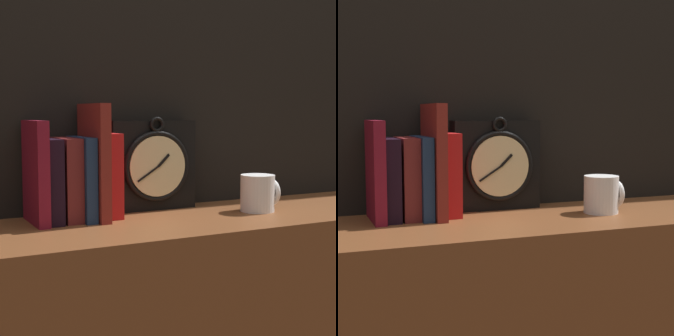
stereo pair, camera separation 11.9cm
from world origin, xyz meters
TOP-DOWN VIEW (x-y plane):
  - wall_back at (0.00, 0.19)m, footprint 6.00×0.05m
  - clock at (0.03, 0.13)m, footprint 0.21×0.06m
  - book_slot0_maroon at (-0.26, 0.09)m, footprint 0.02×0.14m
  - book_slot1_black at (-0.23, 0.09)m, footprint 0.03×0.13m
  - book_slot2_maroon at (-0.19, 0.09)m, footprint 0.04×0.13m
  - book_slot3_navy at (-0.16, 0.09)m, footprint 0.02×0.14m
  - book_slot4_maroon at (-0.14, 0.08)m, footprint 0.02×0.15m
  - book_slot5_red at (-0.10, 0.10)m, footprint 0.04×0.12m
  - mug at (0.24, 0.00)m, footprint 0.08×0.08m

SIDE VIEW (x-z plane):
  - mug at x=0.24m, z-range 0.85..0.93m
  - book_slot1_black at x=-0.23m, z-range 0.85..1.02m
  - book_slot2_maroon at x=-0.19m, z-range 0.85..1.02m
  - book_slot3_navy at x=-0.16m, z-range 0.85..1.02m
  - book_slot5_red at x=-0.10m, z-range 0.85..1.03m
  - clock at x=0.03m, z-range 0.84..1.06m
  - book_slot0_maroon at x=-0.26m, z-range 0.85..1.06m
  - book_slot4_maroon at x=-0.14m, z-range 0.85..1.09m
  - wall_back at x=0.00m, z-range 0.00..2.60m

